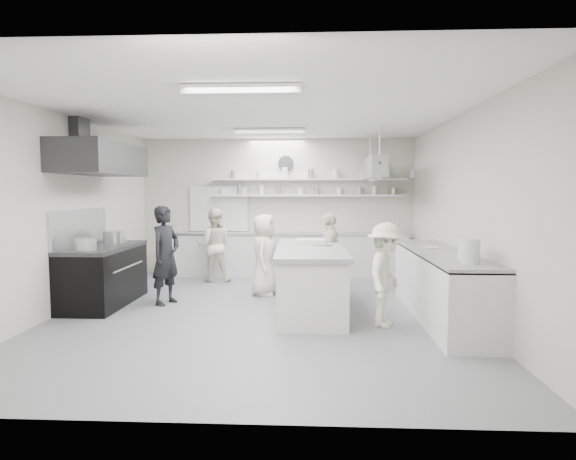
{
  "coord_description": "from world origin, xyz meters",
  "views": [
    {
      "loc": [
        0.77,
        -7.11,
        1.83
      ],
      "look_at": [
        0.39,
        0.6,
        1.21
      ],
      "focal_mm": 29.79,
      "sensor_mm": 36.0,
      "label": 1
    }
  ],
  "objects_px": {
    "back_counter": "(290,255)",
    "cook_back": "(214,245)",
    "right_counter": "(441,286)",
    "prep_island": "(310,280)",
    "cook_stove": "(166,255)",
    "stove": "(104,277)"
  },
  "relations": [
    {
      "from": "back_counter",
      "to": "cook_back",
      "type": "distance_m",
      "value": 1.7
    },
    {
      "from": "back_counter",
      "to": "right_counter",
      "type": "height_order",
      "value": "right_counter"
    },
    {
      "from": "right_counter",
      "to": "prep_island",
      "type": "bearing_deg",
      "value": 168.79
    },
    {
      "from": "cook_stove",
      "to": "cook_back",
      "type": "distance_m",
      "value": 2.04
    },
    {
      "from": "cook_stove",
      "to": "stove",
      "type": "bearing_deg",
      "value": 118.33
    },
    {
      "from": "cook_back",
      "to": "stove",
      "type": "bearing_deg",
      "value": 51.04
    },
    {
      "from": "back_counter",
      "to": "cook_back",
      "type": "bearing_deg",
      "value": -154.74
    },
    {
      "from": "stove",
      "to": "cook_stove",
      "type": "xyz_separation_m",
      "value": [
        1.0,
        0.08,
        0.35
      ]
    },
    {
      "from": "cook_stove",
      "to": "cook_back",
      "type": "xyz_separation_m",
      "value": [
        0.38,
        2.0,
        -0.06
      ]
    },
    {
      "from": "right_counter",
      "to": "prep_island",
      "type": "distance_m",
      "value": 1.93
    },
    {
      "from": "right_counter",
      "to": "prep_island",
      "type": "relative_size",
      "value": 1.3
    },
    {
      "from": "cook_stove",
      "to": "prep_island",
      "type": "bearing_deg",
      "value": -74.0
    },
    {
      "from": "prep_island",
      "to": "cook_stove",
      "type": "xyz_separation_m",
      "value": [
        -2.35,
        0.31,
        0.34
      ]
    },
    {
      "from": "back_counter",
      "to": "prep_island",
      "type": "height_order",
      "value": "prep_island"
    },
    {
      "from": "right_counter",
      "to": "cook_back",
      "type": "xyz_separation_m",
      "value": [
        -3.87,
        2.68,
        0.27
      ]
    },
    {
      "from": "stove",
      "to": "cook_back",
      "type": "xyz_separation_m",
      "value": [
        1.38,
        2.08,
        0.29
      ]
    },
    {
      "from": "back_counter",
      "to": "prep_island",
      "type": "xyz_separation_m",
      "value": [
        0.45,
        -3.02,
        0.01
      ]
    },
    {
      "from": "prep_island",
      "to": "stove",
      "type": "bearing_deg",
      "value": 174.61
    },
    {
      "from": "stove",
      "to": "back_counter",
      "type": "bearing_deg",
      "value": 43.99
    },
    {
      "from": "stove",
      "to": "back_counter",
      "type": "xyz_separation_m",
      "value": [
        2.9,
        2.8,
        0.01
      ]
    },
    {
      "from": "stove",
      "to": "prep_island",
      "type": "bearing_deg",
      "value": -3.82
    },
    {
      "from": "prep_island",
      "to": "cook_back",
      "type": "xyz_separation_m",
      "value": [
        -1.97,
        2.31,
        0.28
      ]
    }
  ]
}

